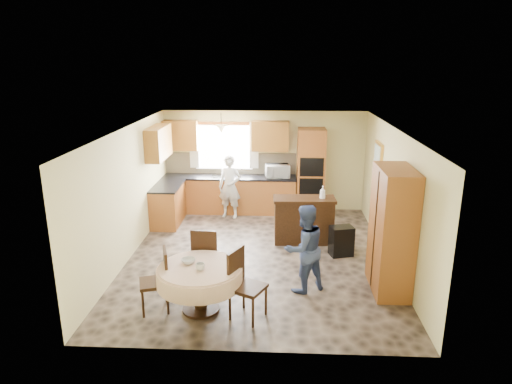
{
  "coord_description": "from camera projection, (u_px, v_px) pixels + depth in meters",
  "views": [
    {
      "loc": [
        0.36,
        -8.18,
        3.74
      ],
      "look_at": [
        -0.07,
        0.3,
        1.23
      ],
      "focal_mm": 32.0,
      "sensor_mm": 36.0,
      "label": 1
    }
  ],
  "objects": [
    {
      "name": "oven_tower",
      "position": [
        311.0,
        172.0,
        11.14
      ],
      "size": [
        0.66,
        0.62,
        2.12
      ],
      "primitive_type": "cube",
      "color": "#B86931",
      "rests_on": "floor"
    },
    {
      "name": "space_heater",
      "position": [
        341.0,
        241.0,
        8.92
      ],
      "size": [
        0.5,
        0.4,
        0.59
      ],
      "primitive_type": "cube",
      "rotation": [
        0.0,
        0.0,
        0.27
      ],
      "color": "black",
      "rests_on": "floor"
    },
    {
      "name": "floor",
      "position": [
        259.0,
        257.0,
        8.92
      ],
      "size": [
        5.0,
        6.0,
        0.01
      ],
      "primitive_type": "cube",
      "color": "brown",
      "rests_on": "ground"
    },
    {
      "name": "chair_left",
      "position": [
        159.0,
        277.0,
        6.92
      ],
      "size": [
        0.53,
        0.53,
        0.98
      ],
      "rotation": [
        0.0,
        0.0,
        -1.26
      ],
      "color": "#351C0E",
      "rests_on": "floor"
    },
    {
      "name": "ceiling",
      "position": [
        259.0,
        129.0,
        8.21
      ],
      "size": [
        5.0,
        6.0,
        0.01
      ],
      "primitive_type": "cube",
      "color": "white",
      "rests_on": "wall_back"
    },
    {
      "name": "cup_table",
      "position": [
        200.0,
        267.0,
        6.7
      ],
      "size": [
        0.16,
        0.16,
        0.11
      ],
      "primitive_type": "imported",
      "rotation": [
        0.0,
        0.0,
        -0.21
      ],
      "color": "#B2B2B2",
      "rests_on": "dining_table"
    },
    {
      "name": "curtain_right",
      "position": [
        254.0,
        146.0,
        11.27
      ],
      "size": [
        0.22,
        0.02,
        1.15
      ],
      "primitive_type": "cube",
      "color": "white",
      "rests_on": "wall_back"
    },
    {
      "name": "base_cab_back",
      "position": [
        230.0,
        195.0,
        11.42
      ],
      "size": [
        3.3,
        0.6,
        0.88
      ],
      "primitive_type": "cube",
      "color": "#B86931",
      "rests_on": "floor"
    },
    {
      "name": "backsplash",
      "position": [
        230.0,
        163.0,
        11.49
      ],
      "size": [
        3.3,
        0.02,
        0.55
      ],
      "primitive_type": "cube",
      "color": "tan",
      "rests_on": "wall_back"
    },
    {
      "name": "framed_picture",
      "position": [
        378.0,
        155.0,
        9.61
      ],
      "size": [
        0.06,
        0.65,
        0.54
      ],
      "color": "gold",
      "rests_on": "wall_right"
    },
    {
      "name": "counter_left",
      "position": [
        167.0,
        186.0,
        10.49
      ],
      "size": [
        0.64,
        1.2,
        0.04
      ],
      "primitive_type": "cube",
      "color": "black",
      "rests_on": "base_cab_left"
    },
    {
      "name": "bowl_sideboard",
      "position": [
        295.0,
        199.0,
        9.4
      ],
      "size": [
        0.25,
        0.25,
        0.05
      ],
      "primitive_type": "imported",
      "rotation": [
        0.0,
        0.0,
        0.31
      ],
      "color": "#B2B2B2",
      "rests_on": "sideboard"
    },
    {
      "name": "counter_back",
      "position": [
        229.0,
        177.0,
        11.29
      ],
      "size": [
        3.3,
        0.64,
        0.04
      ],
      "primitive_type": "cube",
      "color": "black",
      "rests_on": "base_cab_back"
    },
    {
      "name": "window",
      "position": [
        224.0,
        147.0,
        11.36
      ],
      "size": [
        1.4,
        0.03,
        1.1
      ],
      "primitive_type": "cube",
      "color": "white",
      "rests_on": "wall_back"
    },
    {
      "name": "oven_upper",
      "position": [
        312.0,
        167.0,
        10.78
      ],
      "size": [
        0.56,
        0.01,
        0.45
      ],
      "primitive_type": "cube",
      "color": "black",
      "rests_on": "oven_tower"
    },
    {
      "name": "curtain_left",
      "position": [
        194.0,
        145.0,
        11.34
      ],
      "size": [
        0.22,
        0.02,
        1.15
      ],
      "primitive_type": "cube",
      "color": "white",
      "rests_on": "wall_back"
    },
    {
      "name": "pendant",
      "position": [
        221.0,
        129.0,
        10.76
      ],
      "size": [
        0.36,
        0.36,
        0.18
      ],
      "primitive_type": "cone",
      "rotation": [
        3.14,
        0.0,
        0.0
      ],
      "color": "beige",
      "rests_on": "ceiling"
    },
    {
      "name": "cupboard",
      "position": [
        392.0,
        231.0,
        7.4
      ],
      "size": [
        0.55,
        1.09,
        2.08
      ],
      "primitive_type": "cube",
      "color": "#B86931",
      "rests_on": "floor"
    },
    {
      "name": "microwave",
      "position": [
        277.0,
        171.0,
        11.13
      ],
      "size": [
        0.62,
        0.47,
        0.32
      ],
      "primitive_type": "imported",
      "rotation": [
        0.0,
        0.0,
        0.15
      ],
      "color": "silver",
      "rests_on": "counter_back"
    },
    {
      "name": "wall_front",
      "position": [
        248.0,
        266.0,
        5.69
      ],
      "size": [
        5.0,
        0.02,
        2.5
      ],
      "primitive_type": "cube",
      "color": "beige",
      "rests_on": "floor"
    },
    {
      "name": "wall_cab_left",
      "position": [
        181.0,
        135.0,
        11.19
      ],
      "size": [
        0.85,
        0.33,
        0.72
      ],
      "primitive_type": "cube",
      "color": "#A9702A",
      "rests_on": "wall_back"
    },
    {
      "name": "sideboard",
      "position": [
        304.0,
        221.0,
        9.53
      ],
      "size": [
        1.29,
        0.57,
        0.91
      ],
      "primitive_type": "cube",
      "rotation": [
        0.0,
        0.0,
        0.04
      ],
      "color": "#351C0E",
      "rests_on": "floor"
    },
    {
      "name": "wall_cab_right",
      "position": [
        270.0,
        136.0,
        11.08
      ],
      "size": [
        0.9,
        0.33,
        0.72
      ],
      "primitive_type": "cube",
      "color": "#A9702A",
      "rests_on": "wall_back"
    },
    {
      "name": "dining_table",
      "position": [
        200.0,
        276.0,
        6.88
      ],
      "size": [
        1.29,
        1.29,
        0.73
      ],
      "color": "#351C0E",
      "rests_on": "floor"
    },
    {
      "name": "wall_cab_side",
      "position": [
        158.0,
        143.0,
        10.21
      ],
      "size": [
        0.33,
        1.2,
        0.72
      ],
      "primitive_type": "cube",
      "color": "#A9702A",
      "rests_on": "wall_left"
    },
    {
      "name": "person_sink",
      "position": [
        230.0,
        187.0,
        10.94
      ],
      "size": [
        0.62,
        0.48,
        1.53
      ],
      "primitive_type": "imported",
      "rotation": [
        0.0,
        0.0,
        -0.21
      ],
      "color": "silver",
      "rests_on": "floor"
    },
    {
      "name": "chair_back",
      "position": [
        206.0,
        254.0,
        7.63
      ],
      "size": [
        0.49,
        0.49,
        1.05
      ],
      "rotation": [
        0.0,
        0.0,
        3.07
      ],
      "color": "#351C0E",
      "rests_on": "floor"
    },
    {
      "name": "wall_right",
      "position": [
        393.0,
        198.0,
        8.44
      ],
      "size": [
        0.02,
        6.0,
        2.5
      ],
      "primitive_type": "cube",
      "color": "beige",
      "rests_on": "floor"
    },
    {
      "name": "person_dining",
      "position": [
        304.0,
        249.0,
        7.44
      ],
      "size": [
        0.91,
        0.86,
        1.49
      ],
      "primitive_type": "imported",
      "rotation": [
        0.0,
        0.0,
        3.68
      ],
      "color": "#38497C",
      "rests_on": "floor"
    },
    {
      "name": "bottle_sideboard",
      "position": [
        323.0,
        193.0,
        9.34
      ],
      "size": [
        0.13,
        0.13,
        0.32
      ],
      "primitive_type": "imported",
      "rotation": [
        0.0,
        0.0,
        -0.02
      ],
      "color": "silver",
      "rests_on": "sideboard"
    },
    {
      "name": "wall_back",
      "position": [
        264.0,
        161.0,
        11.43
      ],
      "size": [
        5.0,
        0.02,
        2.5
      ],
      "primitive_type": "cube",
      "color": "beige",
      "rests_on": "floor"
    },
    {
      "name": "base_cab_left",
      "position": [
        168.0,
        205.0,
        10.62
      ],
      "size": [
        0.6,
        1.2,
        0.88
      ],
      "primitive_type": "cube",
      "color": "#B86931",
      "rests_on": "floor"
    },
    {
      "name": "wall_left",
      "position": [
        128.0,
        194.0,
        8.68
      ],
      "size": [
        0.02,
        6.0,
        2.5
      ],
      "primitive_type": "cube",
      "color": "beige",
      "rests_on": "floor"
    },
    {
      "name": "bowl_table",
      "position": [
        188.0,
        261.0,
        6.93
      ],
      "size": [
        0.26,
        0.26,
        0.07
      ],
      "primitive_type": "imported",
      "rotation": [
        0.0,
        0.0,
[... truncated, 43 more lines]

